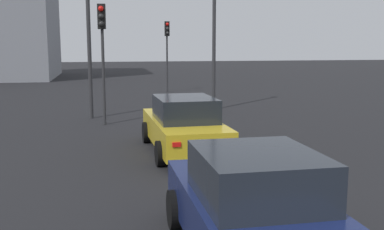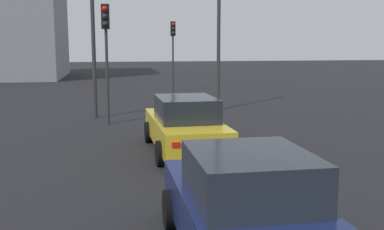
{
  "view_description": "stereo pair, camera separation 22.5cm",
  "coord_description": "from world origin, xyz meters",
  "px_view_note": "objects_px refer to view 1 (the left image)",
  "views": [
    {
      "loc": [
        -2.25,
        2.16,
        3.0
      ],
      "look_at": [
        8.43,
        0.02,
        1.31
      ],
      "focal_mm": 42.6,
      "sensor_mm": 36.0,
      "label": 1
    },
    {
      "loc": [
        -2.29,
        1.94,
        3.0
      ],
      "look_at": [
        8.43,
        0.02,
        1.31
      ],
      "focal_mm": 42.6,
      "sensor_mm": 36.0,
      "label": 2
    }
  ],
  "objects_px": {
    "car_yellow_lead": "(184,125)",
    "street_lamp_kerbside": "(88,13)",
    "traffic_light_near_right": "(102,39)",
    "traffic_light_near_left": "(167,42)",
    "street_lamp_far": "(214,12)",
    "car_navy_second": "(253,208)"
  },
  "relations": [
    {
      "from": "car_yellow_lead",
      "to": "street_lamp_kerbside",
      "type": "bearing_deg",
      "value": 20.7
    },
    {
      "from": "car_yellow_lead",
      "to": "traffic_light_near_right",
      "type": "height_order",
      "value": "traffic_light_near_right"
    },
    {
      "from": "car_yellow_lead",
      "to": "traffic_light_near_left",
      "type": "distance_m",
      "value": 16.57
    },
    {
      "from": "car_navy_second",
      "to": "car_yellow_lead",
      "type": "bearing_deg",
      "value": -1.71
    },
    {
      "from": "car_yellow_lead",
      "to": "traffic_light_near_right",
      "type": "relative_size",
      "value": 1.04
    },
    {
      "from": "car_yellow_lead",
      "to": "street_lamp_kerbside",
      "type": "distance_m",
      "value": 7.9
    },
    {
      "from": "traffic_light_near_right",
      "to": "street_lamp_kerbside",
      "type": "height_order",
      "value": "street_lamp_kerbside"
    },
    {
      "from": "traffic_light_near_left",
      "to": "street_lamp_far",
      "type": "height_order",
      "value": "street_lamp_far"
    },
    {
      "from": "street_lamp_kerbside",
      "to": "street_lamp_far",
      "type": "bearing_deg",
      "value": -75.07
    },
    {
      "from": "traffic_light_near_right",
      "to": "street_lamp_far",
      "type": "distance_m",
      "value": 6.06
    },
    {
      "from": "traffic_light_near_left",
      "to": "car_navy_second",
      "type": "bearing_deg",
      "value": -10.48
    },
    {
      "from": "traffic_light_near_left",
      "to": "street_lamp_kerbside",
      "type": "bearing_deg",
      "value": -30.35
    },
    {
      "from": "street_lamp_kerbside",
      "to": "car_navy_second",
      "type": "bearing_deg",
      "value": -169.52
    },
    {
      "from": "traffic_light_near_right",
      "to": "street_lamp_kerbside",
      "type": "relative_size",
      "value": 0.62
    },
    {
      "from": "street_lamp_kerbside",
      "to": "street_lamp_far",
      "type": "height_order",
      "value": "street_lamp_far"
    },
    {
      "from": "car_navy_second",
      "to": "traffic_light_near_right",
      "type": "bearing_deg",
      "value": 9.73
    },
    {
      "from": "car_yellow_lead",
      "to": "street_lamp_kerbside",
      "type": "xyz_separation_m",
      "value": [
        6.57,
        2.66,
        3.5
      ]
    },
    {
      "from": "traffic_light_near_right",
      "to": "street_lamp_kerbside",
      "type": "xyz_separation_m",
      "value": [
        1.69,
        0.51,
        1.06
      ]
    },
    {
      "from": "car_yellow_lead",
      "to": "traffic_light_near_left",
      "type": "bearing_deg",
      "value": -8.01
    },
    {
      "from": "traffic_light_near_left",
      "to": "street_lamp_far",
      "type": "distance_m",
      "value": 8.39
    },
    {
      "from": "car_yellow_lead",
      "to": "traffic_light_near_right",
      "type": "distance_m",
      "value": 5.87
    },
    {
      "from": "car_navy_second",
      "to": "traffic_light_near_left",
      "type": "xyz_separation_m",
      "value": [
        22.89,
        -2.13,
        2.41
      ]
    }
  ]
}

